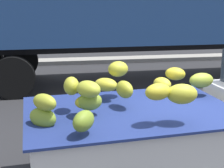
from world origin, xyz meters
The scene contains 1 object.
curb_strip centered at (0.00, 8.98, 0.08)m, with size 80.00×0.80×0.16m, color gray.
Camera 1 is at (-1.93, -3.88, 2.45)m, focal length 52.59 mm.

